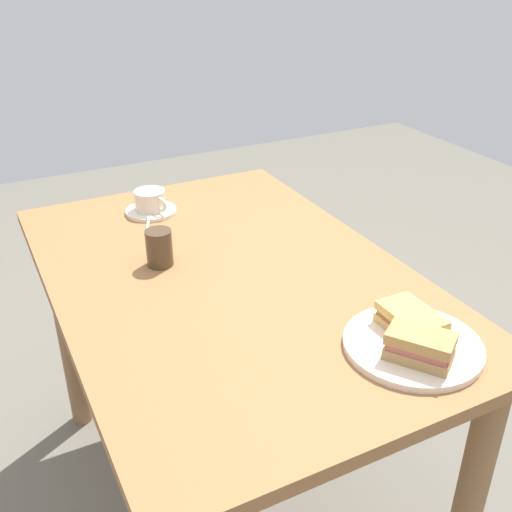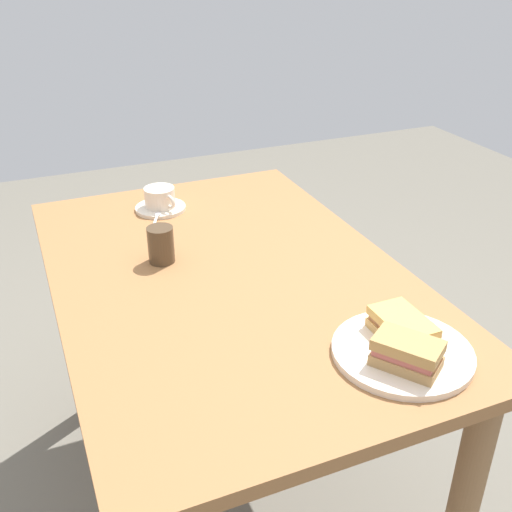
{
  "view_description": "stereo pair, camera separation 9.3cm",
  "coord_description": "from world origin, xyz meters",
  "px_view_note": "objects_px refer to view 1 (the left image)",
  "views": [
    {
      "loc": [
        -1.13,
        0.5,
        1.47
      ],
      "look_at": [
        -0.0,
        -0.07,
        0.79
      ],
      "focal_mm": 42.24,
      "sensor_mm": 36.0,
      "label": 1
    },
    {
      "loc": [
        -1.17,
        0.42,
        1.47
      ],
      "look_at": [
        -0.0,
        -0.07,
        0.79
      ],
      "focal_mm": 42.24,
      "sensor_mm": 36.0,
      "label": 2
    }
  ],
  "objects_px": {
    "dining_table": "(230,318)",
    "coffee_cup": "(150,200)",
    "sandwich_plate": "(412,345)",
    "sandwich_back": "(420,346)",
    "drinking_glass": "(159,248)",
    "sandwich_front": "(411,321)",
    "coffee_saucer": "(151,211)",
    "spoon": "(149,220)"
  },
  "relations": [
    {
      "from": "dining_table",
      "to": "drinking_glass",
      "type": "xyz_separation_m",
      "value": [
        0.11,
        0.13,
        0.17
      ]
    },
    {
      "from": "coffee_saucer",
      "to": "sandwich_plate",
      "type": "bearing_deg",
      "value": -163.75
    },
    {
      "from": "drinking_glass",
      "to": "dining_table",
      "type": "bearing_deg",
      "value": -131.18
    },
    {
      "from": "sandwich_plate",
      "to": "coffee_cup",
      "type": "height_order",
      "value": "coffee_cup"
    },
    {
      "from": "sandwich_back",
      "to": "coffee_cup",
      "type": "relative_size",
      "value": 1.25
    },
    {
      "from": "dining_table",
      "to": "coffee_cup",
      "type": "height_order",
      "value": "coffee_cup"
    },
    {
      "from": "sandwich_front",
      "to": "coffee_cup",
      "type": "bearing_deg",
      "value": 17.96
    },
    {
      "from": "sandwich_back",
      "to": "sandwich_front",
      "type": "bearing_deg",
      "value": -29.59
    },
    {
      "from": "sandwich_plate",
      "to": "drinking_glass",
      "type": "height_order",
      "value": "drinking_glass"
    },
    {
      "from": "coffee_saucer",
      "to": "spoon",
      "type": "relative_size",
      "value": 1.52
    },
    {
      "from": "sandwich_front",
      "to": "sandwich_plate",
      "type": "bearing_deg",
      "value": 150.73
    },
    {
      "from": "sandwich_plate",
      "to": "drinking_glass",
      "type": "xyz_separation_m",
      "value": [
        0.54,
        0.32,
        0.04
      ]
    },
    {
      "from": "sandwich_front",
      "to": "drinking_glass",
      "type": "relative_size",
      "value": 1.44
    },
    {
      "from": "sandwich_plate",
      "to": "coffee_saucer",
      "type": "height_order",
      "value": "sandwich_plate"
    },
    {
      "from": "sandwich_plate",
      "to": "spoon",
      "type": "height_order",
      "value": "spoon"
    },
    {
      "from": "sandwich_front",
      "to": "coffee_cup",
      "type": "distance_m",
      "value": 0.86
    },
    {
      "from": "sandwich_plate",
      "to": "coffee_saucer",
      "type": "distance_m",
      "value": 0.88
    },
    {
      "from": "sandwich_plate",
      "to": "sandwich_back",
      "type": "xyz_separation_m",
      "value": [
        -0.04,
        0.03,
        0.04
      ]
    },
    {
      "from": "spoon",
      "to": "coffee_cup",
      "type": "bearing_deg",
      "value": -23.08
    },
    {
      "from": "dining_table",
      "to": "sandwich_back",
      "type": "height_order",
      "value": "sandwich_back"
    },
    {
      "from": "coffee_cup",
      "to": "drinking_glass",
      "type": "relative_size",
      "value": 1.22
    },
    {
      "from": "sandwich_plate",
      "to": "coffee_cup",
      "type": "relative_size",
      "value": 2.42
    },
    {
      "from": "coffee_saucer",
      "to": "coffee_cup",
      "type": "height_order",
      "value": "coffee_cup"
    },
    {
      "from": "sandwich_front",
      "to": "spoon",
      "type": "bearing_deg",
      "value": 21.61
    },
    {
      "from": "dining_table",
      "to": "sandwich_front",
      "type": "distance_m",
      "value": 0.48
    },
    {
      "from": "sandwich_back",
      "to": "drinking_glass",
      "type": "distance_m",
      "value": 0.66
    },
    {
      "from": "dining_table",
      "to": "spoon",
      "type": "bearing_deg",
      "value": 13.44
    },
    {
      "from": "sandwich_back",
      "to": "coffee_saucer",
      "type": "distance_m",
      "value": 0.92
    },
    {
      "from": "sandwich_front",
      "to": "drinking_glass",
      "type": "height_order",
      "value": "drinking_glass"
    },
    {
      "from": "coffee_saucer",
      "to": "drinking_glass",
      "type": "distance_m",
      "value": 0.32
    },
    {
      "from": "sandwich_plate",
      "to": "coffee_cup",
      "type": "distance_m",
      "value": 0.88
    },
    {
      "from": "coffee_cup",
      "to": "drinking_glass",
      "type": "xyz_separation_m",
      "value": [
        -0.31,
        0.08,
        0.0
      ]
    },
    {
      "from": "dining_table",
      "to": "spoon",
      "type": "xyz_separation_m",
      "value": [
        0.35,
        0.08,
        0.14
      ]
    },
    {
      "from": "coffee_cup",
      "to": "spoon",
      "type": "relative_size",
      "value": 1.16
    },
    {
      "from": "dining_table",
      "to": "drinking_glass",
      "type": "relative_size",
      "value": 13.36
    },
    {
      "from": "sandwich_plate",
      "to": "spoon",
      "type": "bearing_deg",
      "value": 19.66
    },
    {
      "from": "coffee_cup",
      "to": "spoon",
      "type": "distance_m",
      "value": 0.08
    },
    {
      "from": "dining_table",
      "to": "coffee_cup",
      "type": "xyz_separation_m",
      "value": [
        0.42,
        0.05,
        0.17
      ]
    },
    {
      "from": "sandwich_front",
      "to": "spoon",
      "type": "height_order",
      "value": "sandwich_front"
    },
    {
      "from": "sandwich_front",
      "to": "coffee_cup",
      "type": "xyz_separation_m",
      "value": [
        0.82,
        0.26,
        0.0
      ]
    },
    {
      "from": "dining_table",
      "to": "coffee_cup",
      "type": "distance_m",
      "value": 0.46
    },
    {
      "from": "sandwich_plate",
      "to": "drinking_glass",
      "type": "distance_m",
      "value": 0.63
    }
  ]
}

